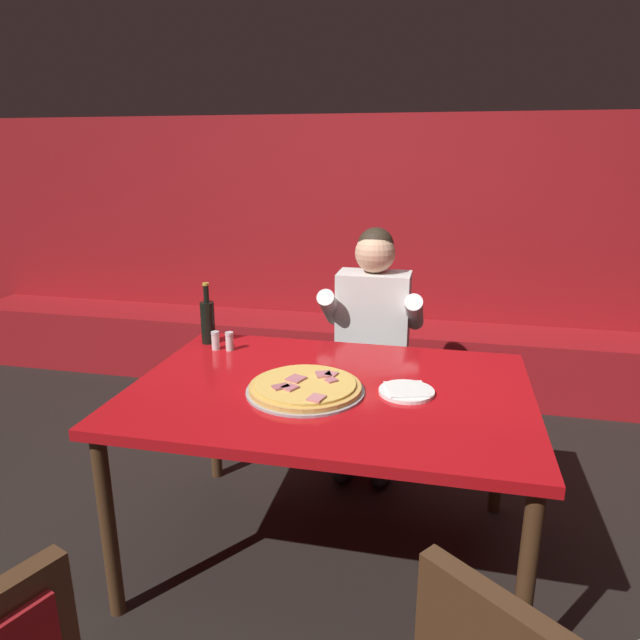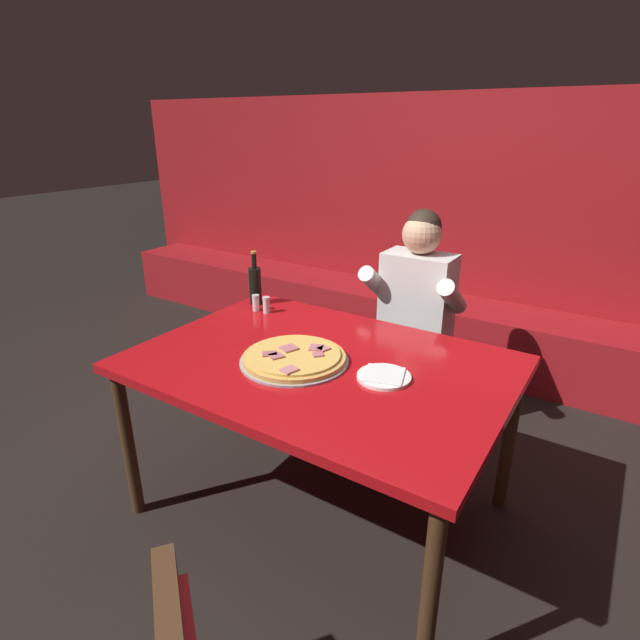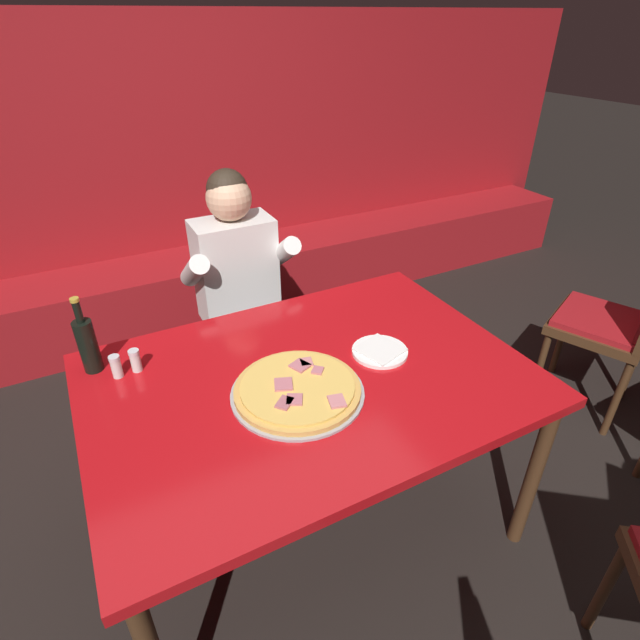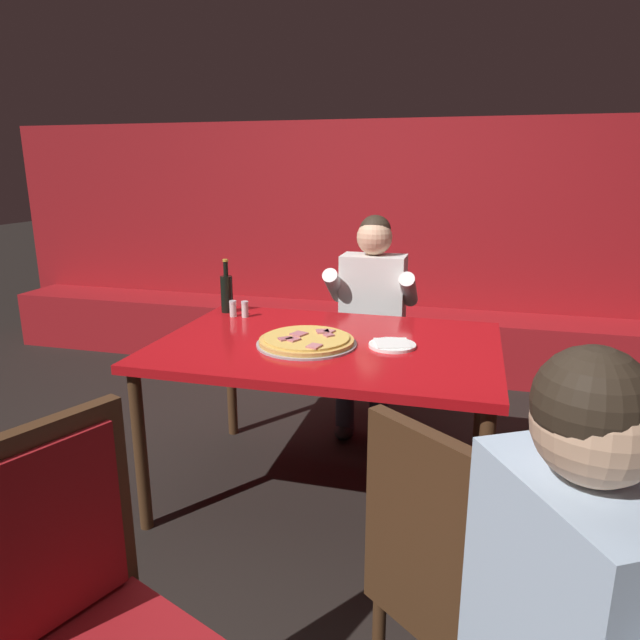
% 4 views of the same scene
% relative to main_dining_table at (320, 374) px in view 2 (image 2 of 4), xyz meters
% --- Properties ---
extents(ground_plane, '(24.00, 24.00, 0.00)m').
position_rel_main_dining_table_xyz_m(ground_plane, '(0.00, 0.00, -0.71)').
color(ground_plane, black).
extents(booth_wall_panel, '(6.80, 0.16, 1.90)m').
position_rel_main_dining_table_xyz_m(booth_wall_panel, '(0.00, 2.18, 0.24)').
color(booth_wall_panel, maroon).
rests_on(booth_wall_panel, ground_plane).
extents(booth_bench, '(6.46, 0.48, 0.46)m').
position_rel_main_dining_table_xyz_m(booth_bench, '(0.00, 1.86, -0.48)').
color(booth_bench, maroon).
rests_on(booth_bench, ground_plane).
extents(main_dining_table, '(1.53, 1.08, 0.77)m').
position_rel_main_dining_table_xyz_m(main_dining_table, '(0.00, 0.00, 0.00)').
color(main_dining_table, '#422816').
rests_on(main_dining_table, ground_plane).
extents(pizza, '(0.45, 0.45, 0.05)m').
position_rel_main_dining_table_xyz_m(pizza, '(-0.08, -0.07, 0.09)').
color(pizza, '#9E9EA3').
rests_on(pizza, main_dining_table).
extents(plate_white_paper, '(0.21, 0.21, 0.02)m').
position_rel_main_dining_table_xyz_m(plate_white_paper, '(0.29, -0.00, 0.08)').
color(plate_white_paper, white).
rests_on(plate_white_paper, main_dining_table).
extents(beer_bottle, '(0.07, 0.07, 0.29)m').
position_rel_main_dining_table_xyz_m(beer_bottle, '(-0.67, 0.39, 0.18)').
color(beer_bottle, black).
rests_on(beer_bottle, main_dining_table).
extents(shaker_oregano, '(0.04, 0.04, 0.09)m').
position_rel_main_dining_table_xyz_m(shaker_oregano, '(-0.60, 0.31, 0.11)').
color(shaker_oregano, silver).
rests_on(shaker_oregano, main_dining_table).
extents(shaker_red_pepper_flakes, '(0.04, 0.04, 0.09)m').
position_rel_main_dining_table_xyz_m(shaker_red_pepper_flakes, '(-0.53, 0.31, 0.11)').
color(shaker_red_pepper_flakes, silver).
rests_on(shaker_red_pepper_flakes, main_dining_table).
extents(diner_seated_blue_shirt, '(0.53, 0.53, 1.27)m').
position_rel_main_dining_table_xyz_m(diner_seated_blue_shirt, '(0.05, 0.83, -0.00)').
color(diner_seated_blue_shirt, black).
rests_on(diner_seated_blue_shirt, ground_plane).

